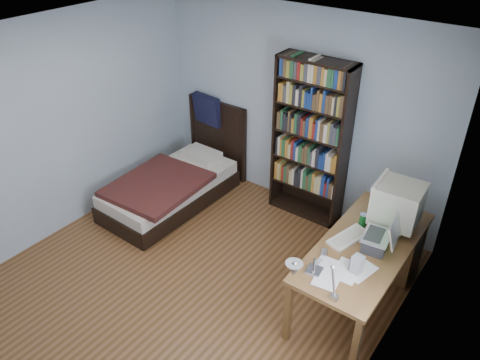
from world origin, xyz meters
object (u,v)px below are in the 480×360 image
(desk_lamp, at_px, (301,272))
(crt_monitor, at_px, (396,203))
(desk, at_px, (380,244))
(keyboard, at_px, (348,238))
(bookshelf, at_px, (310,142))
(laptop, at_px, (378,240))
(speaker, at_px, (357,264))
(soda_can, at_px, (363,220))
(bed, at_px, (175,183))

(desk_lamp, bearing_deg, crt_monitor, 84.90)
(desk, xyz_separation_m, keyboard, (-0.17, -0.50, 0.32))
(keyboard, bearing_deg, bookshelf, 148.79)
(keyboard, bearing_deg, desk_lamp, -69.22)
(desk, bearing_deg, desk_lamp, -91.76)
(laptop, relative_size, bookshelf, 0.19)
(keyboard, distance_m, speaker, 0.45)
(speaker, relative_size, soda_can, 1.31)
(laptop, bearing_deg, keyboard, -177.21)
(laptop, relative_size, keyboard, 0.87)
(crt_monitor, distance_m, soda_can, 0.35)
(speaker, bearing_deg, crt_monitor, 99.44)
(keyboard, distance_m, bookshelf, 1.50)
(keyboard, xyz_separation_m, soda_can, (0.02, 0.27, 0.05))
(crt_monitor, distance_m, laptop, 0.44)
(bookshelf, bearing_deg, bed, -152.40)
(desk, height_order, laptop, laptop)
(soda_can, bearing_deg, desk, 57.10)
(soda_can, bearing_deg, bookshelf, 142.86)
(speaker, relative_size, bed, 0.09)
(bookshelf, distance_m, bed, 1.86)
(keyboard, relative_size, speaker, 2.52)
(soda_can, relative_size, bed, 0.07)
(desk_lamp, bearing_deg, speaker, 80.31)
(laptop, xyz_separation_m, desk_lamp, (-0.15, -1.16, 0.40))
(speaker, bearing_deg, bed, 176.97)
(desk_lamp, xyz_separation_m, soda_can, (-0.10, 1.42, -0.45))
(laptop, height_order, speaker, laptop)
(soda_can, height_order, bookshelf, bookshelf)
(desk, relative_size, laptop, 4.51)
(desk, xyz_separation_m, bed, (-2.71, -0.22, -0.16))
(laptop, height_order, keyboard, laptop)
(bed, bearing_deg, keyboard, -6.17)
(desk_lamp, xyz_separation_m, bookshelf, (-1.15, 2.21, -0.24))
(desk_lamp, height_order, bed, desk_lamp)
(desk_lamp, bearing_deg, bookshelf, 117.35)
(bookshelf, relative_size, bed, 1.00)
(desk_lamp, height_order, soda_can, desk_lamp)
(crt_monitor, xyz_separation_m, speaker, (-0.01, -0.80, -0.19))
(crt_monitor, bearing_deg, bookshelf, 153.46)
(crt_monitor, distance_m, bed, 2.90)
(crt_monitor, bearing_deg, speaker, -90.57)
(desk_lamp, relative_size, bookshelf, 0.32)
(desk, relative_size, speaker, 9.86)
(keyboard, height_order, bookshelf, bookshelf)
(crt_monitor, relative_size, speaker, 2.85)
(laptop, xyz_separation_m, keyboard, (-0.27, -0.01, -0.09))
(bookshelf, bearing_deg, crt_monitor, -26.54)
(soda_can, distance_m, bookshelf, 1.33)
(bookshelf, bearing_deg, desk, -25.33)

